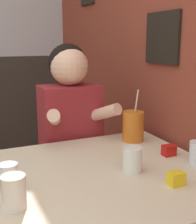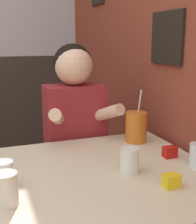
% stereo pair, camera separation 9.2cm
% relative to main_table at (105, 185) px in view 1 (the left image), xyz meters
% --- Properties ---
extents(brick_wall_right, '(0.08, 4.44, 2.70)m').
position_rel_main_table_xyz_m(brick_wall_right, '(0.53, 0.82, 0.69)').
color(brick_wall_right, brown).
rests_on(brick_wall_right, ground_plane).
extents(main_table, '(0.93, 0.89, 0.72)m').
position_rel_main_table_xyz_m(main_table, '(0.00, 0.00, 0.00)').
color(main_table, beige).
rests_on(main_table, ground_plane).
extents(person_seated, '(0.42, 0.41, 1.24)m').
position_rel_main_table_xyz_m(person_seated, '(0.06, 0.58, 0.00)').
color(person_seated, maroon).
rests_on(person_seated, ground_plane).
extents(cocktail_pitcher, '(0.11, 0.11, 0.28)m').
position_rel_main_table_xyz_m(cocktail_pitcher, '(0.31, 0.30, 0.14)').
color(cocktail_pitcher, '#C6661E').
rests_on(cocktail_pitcher, main_table).
extents(glass_near_pitcher, '(0.07, 0.07, 0.10)m').
position_rel_main_table_xyz_m(glass_near_pitcher, '(-0.39, -0.02, 0.12)').
color(glass_near_pitcher, silver).
rests_on(glass_near_pitcher, main_table).
extents(glass_center, '(0.08, 0.08, 0.10)m').
position_rel_main_table_xyz_m(glass_center, '(0.10, -0.05, 0.12)').
color(glass_center, silver).
rests_on(glass_center, main_table).
extents(glass_far_side, '(0.08, 0.08, 0.11)m').
position_rel_main_table_xyz_m(glass_far_side, '(-0.39, -0.14, 0.12)').
color(glass_far_side, silver).
rests_on(glass_far_side, main_table).
extents(condiment_ketchup, '(0.06, 0.04, 0.05)m').
position_rel_main_table_xyz_m(condiment_ketchup, '(0.35, 0.04, 0.09)').
color(condiment_ketchup, '#B7140F').
rests_on(condiment_ketchup, main_table).
extents(condiment_mustard, '(0.06, 0.04, 0.05)m').
position_rel_main_table_xyz_m(condiment_mustard, '(0.19, -0.22, 0.09)').
color(condiment_mustard, yellow).
rests_on(condiment_mustard, main_table).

